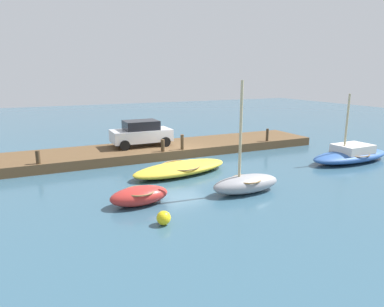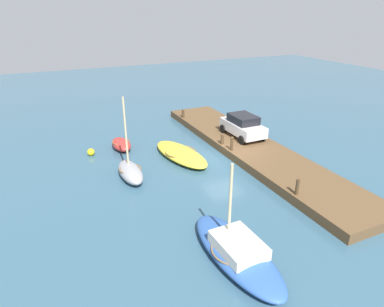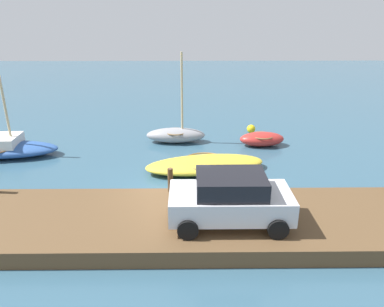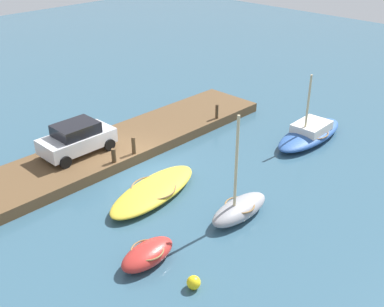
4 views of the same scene
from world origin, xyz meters
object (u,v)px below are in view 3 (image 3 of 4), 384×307
(sailboat_blue, at_px, (0,148))
(mooring_post_mid_east, at_px, (205,182))
(rowboat_grey, at_px, (176,134))
(marker_buoy, at_px, (251,129))
(motorboat_yellow, at_px, (205,164))
(mooring_post_mid_west, at_px, (170,180))
(dinghy_red, at_px, (262,139))
(parked_car, at_px, (230,198))

(sailboat_blue, xyz_separation_m, mooring_post_mid_east, (10.20, -5.13, 0.49))
(rowboat_grey, distance_m, marker_buoy, 4.79)
(motorboat_yellow, bearing_deg, mooring_post_mid_east, -102.35)
(rowboat_grey, bearing_deg, sailboat_blue, -167.62)
(mooring_post_mid_west, height_order, marker_buoy, mooring_post_mid_west)
(sailboat_blue, relative_size, dinghy_red, 2.35)
(sailboat_blue, xyz_separation_m, marker_buoy, (13.40, 3.59, -0.19))
(dinghy_red, height_order, parked_car, parked_car)
(sailboat_blue, height_order, mooring_post_mid_east, sailboat_blue)
(mooring_post_mid_west, height_order, parked_car, parked_car)
(motorboat_yellow, bearing_deg, dinghy_red, 36.10)
(rowboat_grey, bearing_deg, marker_buoy, 19.35)
(dinghy_red, bearing_deg, mooring_post_mid_west, -128.98)
(motorboat_yellow, relative_size, marker_buoy, 11.39)
(marker_buoy, bearing_deg, dinghy_red, -84.30)
(dinghy_red, height_order, mooring_post_mid_east, mooring_post_mid_east)
(rowboat_grey, relative_size, dinghy_red, 1.99)
(mooring_post_mid_east, bearing_deg, parked_car, -71.98)
(dinghy_red, relative_size, marker_buoy, 4.89)
(mooring_post_mid_west, distance_m, mooring_post_mid_east, 1.30)
(marker_buoy, bearing_deg, motorboat_yellow, -118.69)
(rowboat_grey, height_order, mooring_post_mid_west, rowboat_grey)
(sailboat_blue, relative_size, parked_car, 1.52)
(dinghy_red, relative_size, mooring_post_mid_east, 3.38)
(mooring_post_mid_east, distance_m, parked_car, 2.31)
(mooring_post_mid_east, bearing_deg, sailboat_blue, 153.33)
(rowboat_grey, xyz_separation_m, mooring_post_mid_east, (1.32, -7.11, 0.48))
(mooring_post_mid_east, bearing_deg, mooring_post_mid_west, 180.00)
(rowboat_grey, relative_size, marker_buoy, 9.74)
(mooring_post_mid_east, bearing_deg, marker_buoy, 69.86)
(dinghy_red, height_order, mooring_post_mid_west, mooring_post_mid_west)
(motorboat_yellow, bearing_deg, mooring_post_mid_west, -124.20)
(motorboat_yellow, height_order, mooring_post_mid_east, mooring_post_mid_east)
(rowboat_grey, bearing_deg, mooring_post_mid_west, -90.05)
(mooring_post_mid_west, distance_m, parked_car, 2.96)
(dinghy_red, relative_size, parked_car, 0.65)
(mooring_post_mid_west, bearing_deg, marker_buoy, 62.73)
(motorboat_yellow, xyz_separation_m, parked_car, (0.54, -5.31, 1.12))
(motorboat_yellow, height_order, dinghy_red, dinghy_red)
(sailboat_blue, bearing_deg, rowboat_grey, 10.92)
(sailboat_blue, xyz_separation_m, dinghy_red, (13.62, 1.37, -0.05))
(mooring_post_mid_east, relative_size, marker_buoy, 1.45)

